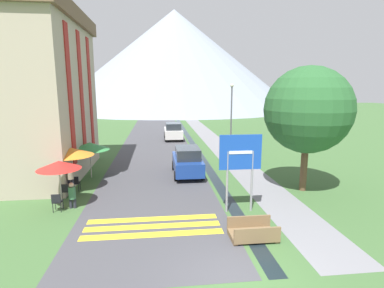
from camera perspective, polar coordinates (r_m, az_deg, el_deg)
The scene contains 21 objects.
ground_plane at distance 28.14m, azimuth -1.88°, elevation -0.67°, with size 160.00×160.00×0.00m, color #3D6033.
road at distance 37.91m, azimuth -6.88°, elevation 2.19°, with size 6.40×60.00×0.01m.
footpath at distance 38.35m, azimuth 2.27°, elevation 2.35°, with size 2.20×60.00×0.01m.
drainage_channel at distance 38.06m, azimuth -1.30°, elevation 2.29°, with size 0.60×60.00×0.00m.
crosswalk_marking at distance 12.61m, azimuth -7.45°, elevation -15.29°, with size 5.44×1.84×0.01m.
mountain_distant at distance 84.79m, azimuth -3.32°, elevation 15.67°, with size 65.33×65.33×26.06m.
hotel_building at distance 20.79m, azimuth -27.13°, elevation 9.50°, with size 5.44×9.53×10.16m.
road_sign at distance 13.32m, azimuth 9.18°, elevation -3.09°, with size 1.88×0.11×3.51m.
footbridge at distance 11.78m, azimuth 11.49°, elevation -16.17°, with size 1.70×1.10×0.65m.
parked_car_near at distance 19.13m, azimuth -0.90°, elevation -3.27°, with size 1.82×3.97×1.82m.
parked_car_far at distance 32.57m, azimuth -3.60°, elevation 2.48°, with size 1.96×4.39×1.82m.
cafe_chair_middle at distance 17.38m, azimuth -21.33°, elevation -6.80°, with size 0.40×0.40×0.85m.
cafe_chair_near_left at distance 16.25m, azimuth -22.89°, elevation -8.10°, with size 0.40×0.40×0.85m.
cafe_chair_nearest at distance 14.94m, azimuth -24.33°, elevation -9.84°, with size 0.40×0.40×0.85m.
cafe_umbrella_front_red at distance 14.89m, azimuth -24.04°, elevation -3.69°, with size 1.96×1.96×2.25m.
cafe_umbrella_middle_orange at distance 17.18m, azimuth -22.02°, elevation -1.38°, with size 2.34×2.34×2.37m.
cafe_umbrella_rear_green at distance 19.33m, azimuth -18.92°, elevation -0.38°, with size 2.40×2.40×2.23m.
person_seated_far at distance 15.04m, azimuth -21.87°, elevation -8.84°, with size 0.32×0.32×1.24m.
person_standing_terrace at distance 16.66m, azimuth -22.15°, elevation -5.83°, with size 0.32×0.32×1.73m.
streetlamp at distance 24.01m, azimuth 7.49°, elevation 5.55°, with size 0.28×0.28×5.85m.
tree_by_path at distance 16.80m, azimuth 21.21°, elevation 6.06°, with size 4.54×4.54×6.65m.
Camera 1 is at (-2.21, -7.51, 5.49)m, focal length 28.00 mm.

